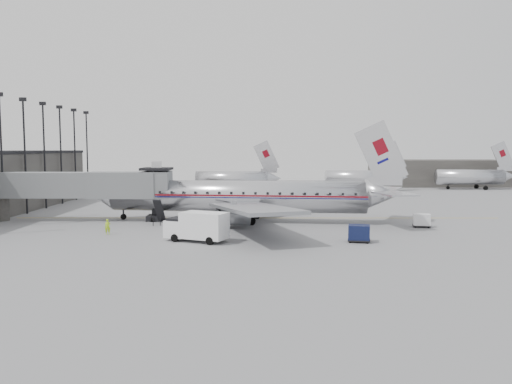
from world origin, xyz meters
TOP-DOWN VIEW (x-y plane):
  - ground at (0.00, 0.00)m, footprint 160.00×160.00m
  - hangar at (45.00, 60.00)m, footprint 30.00×12.00m
  - apron_line at (3.00, 6.00)m, footprint 60.00×0.15m
  - jet_bridge at (-16.66, 3.67)m, footprint 21.00×6.20m
  - floodlight_masts at (-27.50, 13.00)m, footprint 0.90×42.25m
  - distant_aircraft_near at (-1.79, 42.00)m, footprint 16.39×3.20m
  - distant_aircraft_mid at (24.21, 46.00)m, footprint 16.39×3.20m
  - distant_aircraft_far at (48.21, 50.00)m, footprint 16.39×3.20m
  - airliner at (1.41, 2.92)m, footprint 37.58×34.65m
  - service_van at (-2.55, -9.70)m, footprint 6.27×4.38m
  - baggage_cart_navy at (12.45, -10.00)m, footprint 2.30×1.93m
  - baggage_cart_white at (21.12, -1.20)m, footprint 2.13×1.80m
  - ramp_worker at (-12.00, -6.00)m, footprint 0.65×0.51m

SIDE VIEW (x-z plane):
  - ground at x=0.00m, z-range 0.00..0.00m
  - apron_line at x=3.00m, z-range 0.00..0.01m
  - baggage_cart_white at x=21.12m, z-range 0.05..1.50m
  - ramp_worker at x=-12.00m, z-range 0.00..1.57m
  - baggage_cart_navy at x=12.45m, z-range 0.05..1.64m
  - service_van at x=-2.55m, z-range 0.07..2.83m
  - distant_aircraft_near at x=-1.79m, z-range -2.40..7.86m
  - distant_aircraft_mid at x=24.21m, z-range -2.40..7.86m
  - distant_aircraft_far at x=48.21m, z-range -2.40..7.86m
  - airliner at x=1.41m, z-range -2.96..8.94m
  - hangar at x=45.00m, z-range 0.00..6.00m
  - jet_bridge at x=-16.66m, z-range 0.63..7.73m
  - floodlight_masts at x=-27.50m, z-range 0.74..15.99m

